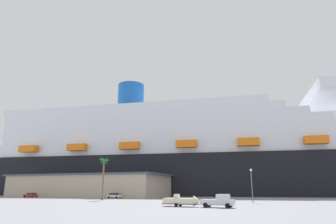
% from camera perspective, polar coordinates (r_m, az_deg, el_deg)
% --- Properties ---
extents(ground_plane, '(600.00, 600.00, 0.00)m').
position_cam_1_polar(ground_plane, '(105.17, 4.46, -15.81)').
color(ground_plane, gray).
extents(cruise_ship, '(242.09, 46.48, 59.29)m').
position_cam_1_polar(cruise_ship, '(136.49, 4.48, -8.66)').
color(cruise_ship, black).
rests_on(cruise_ship, ground_plane).
extents(terminal_building, '(63.03, 29.50, 8.17)m').
position_cam_1_polar(terminal_building, '(122.72, -14.76, -13.23)').
color(terminal_building, '#B7A88C').
rests_on(terminal_building, ground_plane).
extents(pickup_truck, '(5.84, 2.94, 2.20)m').
position_cam_1_polar(pickup_truck, '(53.92, 9.55, -16.24)').
color(pickup_truck, silver).
rests_on(pickup_truck, ground_plane).
extents(small_boat_on_trailer, '(8.01, 2.84, 2.15)m').
position_cam_1_polar(small_boat_on_trailer, '(55.96, 2.90, -16.41)').
color(small_boat_on_trailer, '#595960').
rests_on(small_boat_on_trailer, ground_plane).
extents(palm_tree, '(3.02, 2.70, 11.40)m').
position_cam_1_polar(palm_tree, '(87.16, -11.99, -9.76)').
color(palm_tree, brown).
rests_on(palm_tree, ground_plane).
extents(street_lamp, '(0.56, 0.56, 7.51)m').
position_cam_1_polar(street_lamp, '(73.13, 15.45, -12.27)').
color(street_lamp, slate).
rests_on(street_lamp, ground_plane).
extents(parked_car_white_van, '(4.75, 2.66, 1.58)m').
position_cam_1_polar(parked_car_white_van, '(100.87, -10.07, -15.24)').
color(parked_car_white_van, white).
rests_on(parked_car_white_van, ground_plane).
extents(parked_car_red_hatchback, '(4.76, 2.27, 1.58)m').
position_cam_1_polar(parked_car_red_hatchback, '(116.87, -24.43, -14.05)').
color(parked_car_red_hatchback, red).
rests_on(parked_car_red_hatchback, ground_plane).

